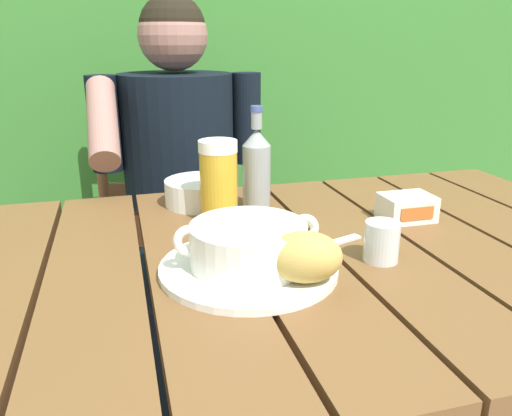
# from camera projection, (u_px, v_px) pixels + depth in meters

# --- Properties ---
(dining_table) EXTENTS (1.42, 0.83, 0.77)m
(dining_table) POSITION_uv_depth(u_px,v_px,m) (284.00, 301.00, 0.90)
(dining_table) COLOR brown
(dining_table) RESTS_ON ground_plane
(hedge_backdrop) EXTENTS (3.62, 0.82, 2.94)m
(hedge_backdrop) POSITION_uv_depth(u_px,v_px,m) (179.00, 28.00, 2.10)
(hedge_backdrop) COLOR #37782E
(hedge_backdrop) RESTS_ON ground_plane
(chair_near_diner) EXTENTS (0.50, 0.44, 0.96)m
(chair_near_diner) POSITION_uv_depth(u_px,v_px,m) (178.00, 238.00, 1.72)
(chair_near_diner) COLOR brown
(chair_near_diner) RESTS_ON ground_plane
(person_eating) EXTENTS (0.48, 0.47, 1.24)m
(person_eating) POSITION_uv_depth(u_px,v_px,m) (181.00, 182.00, 1.46)
(person_eating) COLOR black
(person_eating) RESTS_ON ground_plane
(serving_plate) EXTENTS (0.28, 0.28, 0.01)m
(serving_plate) POSITION_uv_depth(u_px,v_px,m) (249.00, 268.00, 0.80)
(serving_plate) COLOR white
(serving_plate) RESTS_ON dining_table
(soup_bowl) EXTENTS (0.23, 0.18, 0.08)m
(soup_bowl) POSITION_uv_depth(u_px,v_px,m) (248.00, 244.00, 0.79)
(soup_bowl) COLOR white
(soup_bowl) RESTS_ON serving_plate
(bread_roll) EXTENTS (0.13, 0.11, 0.08)m
(bread_roll) POSITION_uv_depth(u_px,v_px,m) (305.00, 257.00, 0.73)
(bread_roll) COLOR tan
(bread_roll) RESTS_ON serving_plate
(beer_glass) EXTENTS (0.08, 0.08, 0.16)m
(beer_glass) POSITION_uv_depth(u_px,v_px,m) (219.00, 181.00, 1.00)
(beer_glass) COLOR gold
(beer_glass) RESTS_ON dining_table
(beer_bottle) EXTENTS (0.06, 0.06, 0.22)m
(beer_bottle) POSITION_uv_depth(u_px,v_px,m) (257.00, 169.00, 1.05)
(beer_bottle) COLOR gray
(beer_bottle) RESTS_ON dining_table
(water_glass_small) EXTENTS (0.06, 0.06, 0.07)m
(water_glass_small) POSITION_uv_depth(u_px,v_px,m) (382.00, 242.00, 0.83)
(water_glass_small) COLOR silver
(water_glass_small) RESTS_ON dining_table
(butter_tub) EXTENTS (0.10, 0.08, 0.05)m
(butter_tub) POSITION_uv_depth(u_px,v_px,m) (407.00, 207.00, 1.02)
(butter_tub) COLOR white
(butter_tub) RESTS_ON dining_table
(table_knife) EXTENTS (0.17, 0.07, 0.01)m
(table_knife) POSITION_uv_depth(u_px,v_px,m) (315.00, 248.00, 0.88)
(table_knife) COLOR silver
(table_knife) RESTS_ON dining_table
(diner_bowl) EXTENTS (0.16, 0.16, 0.06)m
(diner_bowl) POSITION_uv_depth(u_px,v_px,m) (201.00, 192.00, 1.12)
(diner_bowl) COLOR white
(diner_bowl) RESTS_ON dining_table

